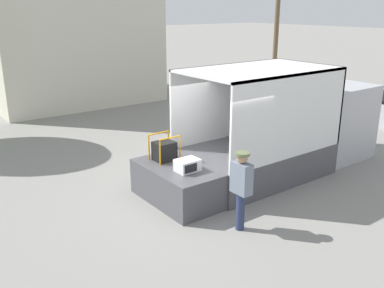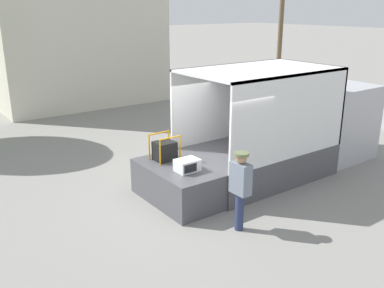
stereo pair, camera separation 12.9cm
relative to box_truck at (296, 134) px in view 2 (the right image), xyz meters
name	(u,v)px [view 2 (the right image)]	position (x,y,z in m)	size (l,w,h in m)	color
ground_plane	(198,194)	(-3.51, 0.00, -0.93)	(160.00, 160.00, 0.00)	gray
box_truck	(296,134)	(0.00, 0.00, 0.00)	(6.01, 2.35, 2.91)	#B2B2B7
tailgate_deck	(177,184)	(-4.13, 0.00, -0.51)	(1.23, 2.23, 0.85)	#4C4C51
microwave	(187,165)	(-4.08, -0.36, 0.06)	(0.52, 0.41, 0.28)	white
portable_generator	(165,150)	(-4.08, 0.55, 0.16)	(0.60, 0.53, 0.64)	black
worker_person	(240,183)	(-3.86, -1.90, 0.10)	(0.30, 0.44, 1.68)	navy
house_backdrop	(65,3)	(-1.70, 12.89, 3.59)	(7.82, 6.70, 8.87)	beige
utility_pole	(281,15)	(9.89, 10.00, 2.98)	(1.80, 0.28, 7.52)	brown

